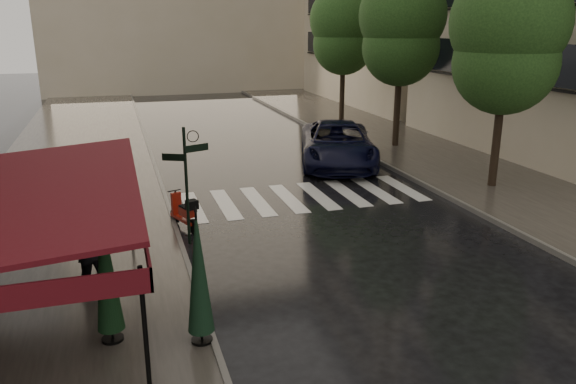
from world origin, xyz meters
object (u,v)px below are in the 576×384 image
pedestrian_with_umbrella (85,203)px  parasol_front (105,267)px  scooter (184,213)px  pedestrian_terrace (86,250)px  parked_car (337,144)px  parasol_back (199,272)px

pedestrian_with_umbrella → parasol_front: parasol_front is taller
scooter → parasol_front: size_ratio=0.55×
pedestrian_terrace → parked_car: bearing=-150.9°
pedestrian_with_umbrella → pedestrian_terrace: size_ratio=1.37×
pedestrian_with_umbrella → parked_car: pedestrian_with_umbrella is taller
scooter → parasol_front: parasol_front is taller
scooter → parasol_back: 6.24m
pedestrian_terrace → parasol_back: (1.96, -2.71, 0.43)m
parasol_front → pedestrian_with_umbrella: bearing=97.8°
pedestrian_terrace → scooter: bearing=-140.7°
pedestrian_with_umbrella → pedestrian_terrace: bearing=-115.0°
parasol_front → pedestrian_terrace: bearing=101.2°
pedestrian_terrace → parasol_front: size_ratio=0.70×
parked_car → parasol_front: size_ratio=2.32×
pedestrian_terrace → parked_car: pedestrian_terrace is taller
parasol_back → parasol_front: bearing=161.4°
pedestrian_terrace → parasol_front: bearing=85.9°
parasol_front → parasol_back: 1.61m
pedestrian_with_umbrella → scooter: 3.79m
parked_car → pedestrian_with_umbrella: bearing=-120.6°
scooter → parasol_back: bearing=-115.0°
parasol_front → parked_car: bearing=51.9°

